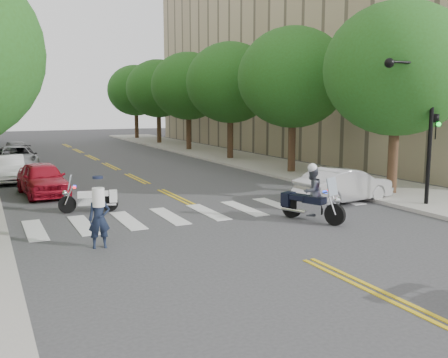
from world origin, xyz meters
TOP-DOWN VIEW (x-y plane):
  - ground at (0.00, 0.00)m, footprint 140.00×140.00m
  - sidewalk_right at (9.50, 22.00)m, footprint 5.00×60.00m
  - building_right at (26.00, 26.00)m, footprint 26.00×44.00m
  - tree_r_0 at (8.80, 6.00)m, footprint 6.40×6.40m
  - tree_r_1 at (8.80, 14.00)m, footprint 6.40×6.40m
  - tree_r_2 at (8.80, 22.00)m, footprint 6.40×6.40m
  - tree_r_3 at (8.80, 30.00)m, footprint 6.40×6.40m
  - tree_r_4 at (8.80, 38.00)m, footprint 6.40×6.40m
  - tree_r_5 at (8.80, 46.00)m, footprint 6.40×6.40m
  - traffic_signal_pole at (7.72, 3.50)m, footprint 2.82×0.42m
  - motorcycle_police at (2.66, 3.64)m, footprint 1.23×2.41m
  - motorcycle_parked at (-3.86, 8.47)m, footprint 2.20×0.84m
  - officer_standing at (-4.70, 3.56)m, footprint 0.66×0.48m
  - convertible at (5.87, 5.71)m, footprint 4.64×2.15m
  - parked_car_a at (-5.20, 13.00)m, footprint 2.13×4.54m
  - parked_car_b at (-6.30, 18.00)m, footprint 1.57×4.18m
  - parked_car_c at (-5.70, 23.50)m, footprint 2.61×5.23m
  - parked_car_d at (-5.20, 24.50)m, footprint 1.78×4.37m
  - parked_car_e at (-5.20, 29.50)m, footprint 1.83×4.15m

SIDE VIEW (x-z plane):
  - ground at x=0.00m, z-range 0.00..0.00m
  - sidewalk_right at x=9.50m, z-range 0.00..0.15m
  - motorcycle_parked at x=-3.86m, z-range -0.22..1.21m
  - parked_car_d at x=-5.20m, z-range 0.00..1.27m
  - parked_car_b at x=-6.30m, z-range 0.00..1.36m
  - parked_car_e at x=-5.20m, z-range 0.00..1.39m
  - parked_car_c at x=-5.70m, z-range 0.00..1.42m
  - convertible at x=5.87m, z-range 0.00..1.47m
  - parked_car_a at x=-5.20m, z-range 0.00..1.50m
  - officer_standing at x=-4.70m, z-range 0.00..1.67m
  - motorcycle_police at x=2.66m, z-range -0.12..1.93m
  - traffic_signal_pole at x=7.72m, z-range 0.72..6.72m
  - tree_r_0 at x=8.80m, z-range 1.33..9.78m
  - tree_r_1 at x=8.80m, z-range 1.33..9.78m
  - tree_r_2 at x=8.80m, z-range 1.33..9.78m
  - tree_r_3 at x=8.80m, z-range 1.33..9.78m
  - tree_r_4 at x=8.80m, z-range 1.33..9.78m
  - tree_r_5 at x=8.80m, z-range 1.33..9.78m
  - building_right at x=26.00m, z-range 0.00..22.00m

